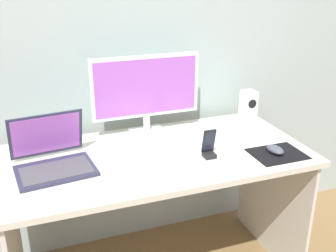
{
  "coord_description": "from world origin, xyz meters",
  "views": [
    {
      "loc": [
        -0.53,
        -1.64,
        1.59
      ],
      "look_at": [
        0.05,
        -0.02,
        0.9
      ],
      "focal_mm": 42.38,
      "sensor_mm": 36.0,
      "label": 1
    }
  ],
  "objects_px": {
    "speaker_right": "(248,105)",
    "keyboard_external": "(167,173)",
    "mouse": "(275,150)",
    "laptop": "(53,158)",
    "monitor": "(146,91)",
    "phone_in_dock": "(209,147)"
  },
  "relations": [
    {
      "from": "monitor",
      "to": "phone_in_dock",
      "type": "xyz_separation_m",
      "value": [
        0.19,
        -0.38,
        -0.19
      ]
    },
    {
      "from": "mouse",
      "to": "monitor",
      "type": "bearing_deg",
      "value": 128.51
    },
    {
      "from": "monitor",
      "to": "keyboard_external",
      "type": "bearing_deg",
      "value": -96.62
    },
    {
      "from": "monitor",
      "to": "keyboard_external",
      "type": "height_order",
      "value": "monitor"
    },
    {
      "from": "keyboard_external",
      "to": "phone_in_dock",
      "type": "relative_size",
      "value": 2.77
    },
    {
      "from": "phone_in_dock",
      "to": "keyboard_external",
      "type": "bearing_deg",
      "value": -158.61
    },
    {
      "from": "phone_in_dock",
      "to": "mouse",
      "type": "bearing_deg",
      "value": -14.06
    },
    {
      "from": "speaker_right",
      "to": "phone_in_dock",
      "type": "relative_size",
      "value": 1.22
    },
    {
      "from": "keyboard_external",
      "to": "speaker_right",
      "type": "bearing_deg",
      "value": 36.06
    },
    {
      "from": "speaker_right",
      "to": "laptop",
      "type": "xyz_separation_m",
      "value": [
        -1.13,
        -0.25,
        -0.04
      ]
    },
    {
      "from": "laptop",
      "to": "keyboard_external",
      "type": "xyz_separation_m",
      "value": [
        0.46,
        -0.23,
        -0.04
      ]
    },
    {
      "from": "laptop",
      "to": "mouse",
      "type": "xyz_separation_m",
      "value": [
        1.01,
        -0.21,
        -0.03
      ]
    },
    {
      "from": "mouse",
      "to": "speaker_right",
      "type": "bearing_deg",
      "value": 66.24
    },
    {
      "from": "speaker_right",
      "to": "laptop",
      "type": "distance_m",
      "value": 1.16
    },
    {
      "from": "phone_in_dock",
      "to": "monitor",
      "type": "bearing_deg",
      "value": 116.66
    },
    {
      "from": "monitor",
      "to": "laptop",
      "type": "bearing_deg",
      "value": -154.3
    },
    {
      "from": "speaker_right",
      "to": "monitor",
      "type": "bearing_deg",
      "value": -179.59
    },
    {
      "from": "mouse",
      "to": "phone_in_dock",
      "type": "bearing_deg",
      "value": 156.66
    },
    {
      "from": "monitor",
      "to": "laptop",
      "type": "distance_m",
      "value": 0.6
    },
    {
      "from": "monitor",
      "to": "phone_in_dock",
      "type": "height_order",
      "value": "monitor"
    },
    {
      "from": "speaker_right",
      "to": "keyboard_external",
      "type": "relative_size",
      "value": 0.44
    },
    {
      "from": "laptop",
      "to": "mouse",
      "type": "height_order",
      "value": "laptop"
    }
  ]
}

